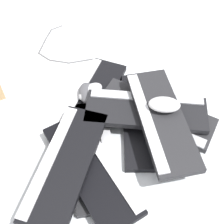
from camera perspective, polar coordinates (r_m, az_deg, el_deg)
name	(u,v)px	position (r m, az deg, el deg)	size (l,w,h in m)	color
ground_plane	(107,125)	(1.19, -0.89, -2.45)	(3.20, 3.20, 0.00)	silver
keyboard_0	(90,99)	(1.25, -4.05, 2.37)	(0.30, 0.46, 0.03)	black
keyboard_1	(93,153)	(1.11, -3.47, -7.41)	(0.44, 0.39, 0.03)	#232326
keyboard_2	(144,119)	(1.20, 5.79, -1.22)	(0.41, 0.42, 0.03)	black
keyboard_3	(92,168)	(1.05, -3.75, -10.25)	(0.46, 0.27, 0.03)	black
keyboard_4	(155,113)	(1.18, 7.90, -0.25)	(0.46, 0.25, 0.03)	#232326
keyboard_5	(65,164)	(1.03, -8.50, -9.35)	(0.33, 0.46, 0.03)	black
keyboard_6	(146,110)	(1.15, 6.26, 0.30)	(0.44, 0.39, 0.03)	black
keyboard_7	(161,119)	(1.09, 8.93, -1.25)	(0.44, 0.38, 0.03)	#232326
mouse_0	(164,105)	(1.09, 9.55, 1.34)	(0.11, 0.07, 0.04)	silver
mouse_1	(87,93)	(1.23, -4.54, 3.46)	(0.11, 0.07, 0.04)	#4C4C51
mouse_2	(91,92)	(1.23, -3.93, 3.72)	(0.11, 0.07, 0.04)	#B7B7BC
mouse_3	(128,211)	(1.01, 2.96, -17.70)	(0.11, 0.07, 0.04)	silver
cable_0	(67,52)	(1.48, -8.16, 10.86)	(0.44, 0.22, 0.01)	#59595B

